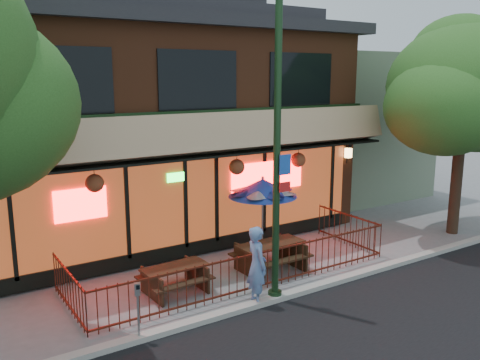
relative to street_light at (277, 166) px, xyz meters
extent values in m
plane|color=gray|center=(0.00, 0.40, -3.15)|extent=(80.00, 80.00, 0.00)
cube|color=#999993|center=(0.00, -0.10, -3.09)|extent=(80.00, 0.25, 0.12)
cube|color=brown|center=(0.00, 7.60, 0.10)|extent=(12.00, 8.00, 6.50)
cube|color=#59230F|center=(0.00, 3.58, -1.50)|extent=(11.00, 0.06, 2.60)
cube|color=#FF0C0C|center=(2.30, 3.50, -1.05)|extent=(2.60, 0.04, 0.90)
cube|color=#FF0C0C|center=(-3.40, 3.50, -1.15)|extent=(1.30, 0.04, 0.80)
cube|color=tan|center=(0.00, 3.10, 0.40)|extent=(12.20, 1.33, 1.26)
cube|color=black|center=(-3.60, 3.58, 1.85)|extent=(2.40, 0.06, 1.60)
cube|color=black|center=(0.00, 3.58, 1.85)|extent=(2.40, 0.06, 1.60)
cube|color=black|center=(3.60, 3.58, 1.85)|extent=(2.40, 0.06, 1.60)
cube|color=black|center=(0.00, 3.55, -2.90)|extent=(11.00, 0.12, 0.40)
cube|color=#FFC672|center=(5.60, 3.42, -0.60)|extent=(0.18, 0.18, 0.32)
cube|color=slate|center=(9.00, 8.10, -0.15)|extent=(6.00, 7.00, 6.00)
cube|color=#46190F|center=(0.00, 0.60, -2.20)|extent=(8.40, 0.04, 0.04)
cube|color=#46190F|center=(0.00, 0.60, -3.03)|extent=(8.40, 0.04, 0.04)
cube|color=#46190F|center=(-4.20, 1.90, -2.20)|extent=(0.04, 2.60, 0.04)
cube|color=#46190F|center=(4.20, 1.90, -2.20)|extent=(0.04, 2.60, 0.04)
cylinder|color=#46190F|center=(0.00, 0.60, -2.65)|extent=(0.02, 0.02, 1.00)
cylinder|color=black|center=(0.00, 0.00, 0.35)|extent=(0.16, 0.16, 7.00)
cylinder|color=black|center=(0.00, 0.00, -3.05)|extent=(0.32, 0.32, 0.20)
cube|color=#194CB2|center=(0.12, -0.15, 0.05)|extent=(0.30, 0.02, 0.45)
cube|color=red|center=(0.12, -0.15, -0.45)|extent=(0.30, 0.02, 0.22)
cylinder|color=#322319|center=(8.00, 0.90, -0.91)|extent=(0.36, 0.36, 4.48)
ellipsoid|color=#25511B|center=(8.00, 0.90, 1.61)|extent=(4.80, 4.80, 3.94)
ellipsoid|color=#25511B|center=(8.20, 1.30, 2.59)|extent=(3.12, 3.12, 2.56)
cube|color=#351F13|center=(-2.41, 1.57, -2.83)|extent=(0.11, 1.13, 0.64)
cube|color=#351F13|center=(-1.19, 1.63, -2.83)|extent=(0.11, 1.13, 0.64)
cube|color=#351F13|center=(-1.80, 1.60, -2.51)|extent=(1.60, 0.73, 0.05)
cube|color=#351F13|center=(-1.78, 1.12, -2.77)|extent=(1.58, 0.32, 0.04)
cube|color=#351F13|center=(-1.82, 2.08, -2.77)|extent=(1.58, 0.32, 0.04)
cube|color=black|center=(0.24, 1.46, -2.77)|extent=(0.09, 1.32, 0.75)
cube|color=black|center=(1.66, 1.49, -2.77)|extent=(0.09, 1.32, 0.75)
cube|color=black|center=(0.95, 1.48, -2.40)|extent=(1.84, 0.81, 0.06)
cube|color=black|center=(0.97, 0.92, -2.70)|extent=(1.83, 0.33, 0.05)
cube|color=black|center=(0.94, 2.03, -2.70)|extent=(1.83, 0.33, 0.05)
cylinder|color=gray|center=(1.62, 2.80, -2.10)|extent=(0.05, 0.05, 2.09)
cone|color=navy|center=(1.62, 2.80, -1.20)|extent=(2.00, 2.00, 0.52)
sphere|color=gray|center=(1.62, 2.80, -0.92)|extent=(0.10, 0.09, 0.09)
imported|color=#587AB1|center=(-0.48, 0.05, -2.23)|extent=(0.54, 0.73, 1.83)
cylinder|color=gray|center=(-3.39, -0.08, -2.66)|extent=(0.04, 0.04, 0.98)
cube|color=gray|center=(-3.39, -0.08, -2.06)|extent=(0.13, 0.11, 0.25)
cube|color=black|center=(-3.39, -0.12, -2.01)|extent=(0.07, 0.02, 0.09)
camera|label=1|loc=(-6.68, -8.84, 1.99)|focal=38.00mm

